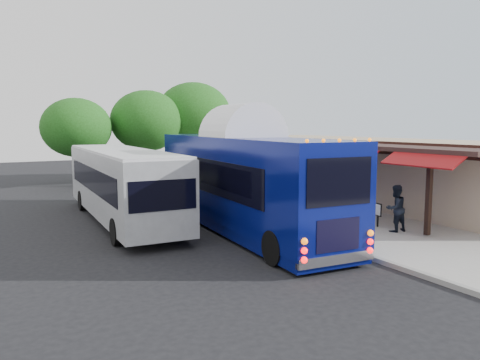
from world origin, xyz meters
TOP-DOWN VIEW (x-y plane):
  - ground at (0.00, 0.00)m, footprint 90.00×90.00m
  - sidewalk at (5.00, 4.00)m, footprint 10.00×40.00m
  - curb at (0.05, 4.00)m, footprint 0.20×40.00m
  - station_shelter at (8.38, 4.00)m, footprint 8.15×20.00m
  - coach_bus at (-1.45, 1.03)m, footprint 3.67×13.19m
  - city_bus at (-5.31, 5.32)m, footprint 3.14×12.27m
  - ped_a at (1.64, 4.65)m, footprint 0.64×0.45m
  - ped_b at (3.40, -2.77)m, footprint 0.95×0.76m
  - ped_c at (0.60, 6.18)m, footprint 1.09×0.46m
  - ped_d at (2.94, 11.16)m, footprint 1.22×0.87m
  - sign_board at (3.45, -1.80)m, footprint 0.13×0.45m
  - tree_left at (0.51, 19.23)m, footprint 5.47×5.47m
  - tree_mid at (4.68, 19.78)m, footprint 6.10×6.10m
  - tree_right at (8.65, 19.48)m, footprint 4.43×4.43m
  - tree_far at (-4.73, 18.94)m, footprint 4.90×4.90m

SIDE VIEW (x-z plane):
  - ground at x=0.00m, z-range 0.00..0.00m
  - sidewalk at x=5.00m, z-range 0.00..0.15m
  - curb at x=0.05m, z-range -0.01..0.15m
  - sign_board at x=3.45m, z-range 0.33..1.33m
  - ped_a at x=1.64m, z-range 0.15..1.83m
  - ped_d at x=2.94m, z-range 0.15..1.86m
  - ped_c at x=0.60m, z-range 0.15..2.01m
  - ped_b at x=3.40m, z-range 0.15..2.03m
  - city_bus at x=-5.31m, z-range 0.17..3.44m
  - station_shelter at x=8.38m, z-range 0.05..3.65m
  - coach_bus at x=-1.45m, z-range 0.15..4.33m
  - tree_right at x=8.65m, z-range 0.94..6.61m
  - tree_far at x=-4.73m, z-range 1.04..7.31m
  - tree_left at x=0.51m, z-range 1.17..8.16m
  - tree_mid at x=4.68m, z-range 1.30..9.12m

